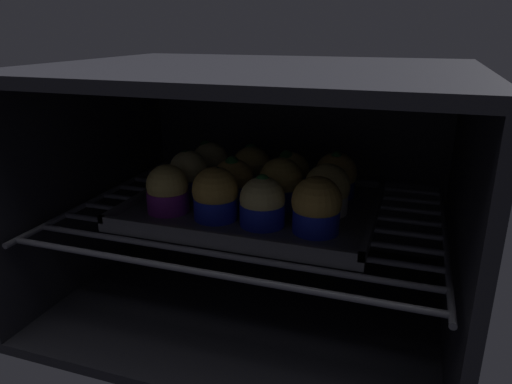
{
  "coord_description": "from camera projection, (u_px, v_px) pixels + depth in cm",
  "views": [
    {
      "loc": [
        21.75,
        -41.19,
        40.27
      ],
      "look_at": [
        0.0,
        22.44,
        17.04
      ],
      "focal_mm": 33.39,
      "sensor_mm": 36.0,
      "label": 1
    }
  ],
  "objects": [
    {
      "name": "muffin_row2_col3",
      "position": [
        336.0,
        177.0,
        0.74
      ],
      "size": [
        6.5,
        6.5,
        7.33
      ],
      "color": "#1928B7",
      "rests_on": "baking_tray"
    },
    {
      "name": "muffin_row0_col2",
      "position": [
        262.0,
        204.0,
        0.63
      ],
      "size": [
        6.09,
        6.09,
        7.04
      ],
      "color": "#1928B7",
      "rests_on": "baking_tray"
    },
    {
      "name": "oven_cavity",
      "position": [
        264.0,
        185.0,
        0.75
      ],
      "size": [
        59.0,
        47.0,
        37.0
      ],
      "color": "black",
      "rests_on": "ground"
    },
    {
      "name": "muffin_row1_col1",
      "position": [
        233.0,
        183.0,
        0.71
      ],
      "size": [
        6.13,
        6.13,
        7.26
      ],
      "color": "#1928B7",
      "rests_on": "baking_tray"
    },
    {
      "name": "baking_tray",
      "position": [
        256.0,
        207.0,
        0.72
      ],
      "size": [
        35.58,
        28.51,
        2.2
      ],
      "color": "#4C4C51",
      "rests_on": "oven_rack"
    },
    {
      "name": "muffin_row2_col1",
      "position": [
        252.0,
        169.0,
        0.78
      ],
      "size": [
        6.34,
        6.34,
        7.03
      ],
      "color": "silver",
      "rests_on": "baking_tray"
    },
    {
      "name": "muffin_row0_col3",
      "position": [
        317.0,
        207.0,
        0.61
      ],
      "size": [
        6.5,
        6.5,
        7.45
      ],
      "color": "#1928B7",
      "rests_on": "baking_tray"
    },
    {
      "name": "muffin_row2_col2",
      "position": [
        291.0,
        174.0,
        0.76
      ],
      "size": [
        6.09,
        6.09,
        6.94
      ],
      "color": "#1928B7",
      "rests_on": "baking_tray"
    },
    {
      "name": "muffin_row0_col0",
      "position": [
        168.0,
        190.0,
        0.68
      ],
      "size": [
        6.09,
        6.09,
        6.91
      ],
      "color": "#7A238C",
      "rests_on": "baking_tray"
    },
    {
      "name": "muffin_row0_col1",
      "position": [
        215.0,
        195.0,
        0.65
      ],
      "size": [
        6.4,
        6.4,
        7.36
      ],
      "color": "#1928B7",
      "rests_on": "baking_tray"
    },
    {
      "name": "muffin_row1_col3",
      "position": [
        327.0,
        191.0,
        0.67
      ],
      "size": [
        6.55,
        6.55,
        7.14
      ],
      "color": "silver",
      "rests_on": "baking_tray"
    },
    {
      "name": "muffin_row1_col2",
      "position": [
        281.0,
        184.0,
        0.7
      ],
      "size": [
        6.5,
        6.5,
        7.32
      ],
      "color": "#1928B7",
      "rests_on": "baking_tray"
    },
    {
      "name": "oven_rack",
      "position": [
        255.0,
        214.0,
        0.72
      ],
      "size": [
        54.8,
        42.0,
        0.8
      ],
      "color": "#51515B",
      "rests_on": "oven_cavity"
    },
    {
      "name": "muffin_row2_col0",
      "position": [
        210.0,
        165.0,
        0.8
      ],
      "size": [
        6.11,
        6.11,
        7.24
      ],
      "color": "red",
      "rests_on": "baking_tray"
    },
    {
      "name": "muffin_row1_col0",
      "position": [
        189.0,
        175.0,
        0.74
      ],
      "size": [
        6.09,
        6.09,
        7.36
      ],
      "color": "#1928B7",
      "rests_on": "baking_tray"
    }
  ]
}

